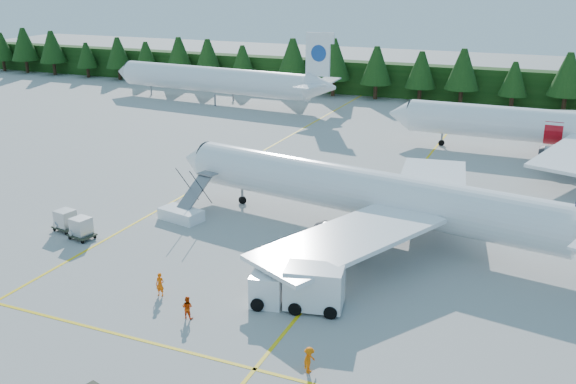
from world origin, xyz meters
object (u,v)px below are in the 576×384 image
at_px(airliner_navy, 357,191).
at_px(airliner_red, 548,127).
at_px(service_truck, 297,287).
at_px(airstairs, 183,211).

relative_size(airliner_navy, airliner_red, 0.97).
distance_m(airliner_navy, service_truck, 15.10).
bearing_deg(airstairs, service_truck, -23.12).
distance_m(airliner_red, airstairs, 46.96).
relative_size(airliner_navy, service_truck, 6.18).
relative_size(airliner_navy, airstairs, 6.86).
distance_m(airliner_navy, airliner_red, 35.43).
height_order(airliner_red, airstairs, airliner_red).
height_order(airliner_navy, airstairs, airliner_navy).
bearing_deg(service_truck, airliner_red, 62.63).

